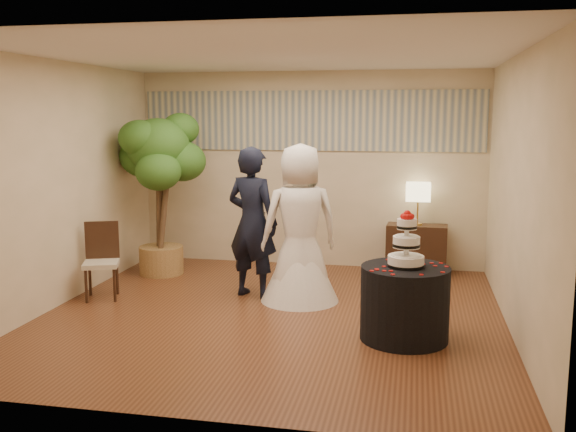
% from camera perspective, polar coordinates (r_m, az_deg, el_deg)
% --- Properties ---
extents(floor, '(5.00, 5.00, 0.00)m').
position_cam_1_polar(floor, '(7.16, -1.43, -8.81)').
color(floor, brown).
rests_on(floor, ground).
extents(ceiling, '(5.00, 5.00, 0.00)m').
position_cam_1_polar(ceiling, '(6.84, -1.52, 14.13)').
color(ceiling, white).
rests_on(ceiling, wall_back).
extents(wall_back, '(5.00, 0.06, 2.80)m').
position_cam_1_polar(wall_back, '(9.30, 1.93, 4.15)').
color(wall_back, beige).
rests_on(wall_back, ground).
extents(wall_front, '(5.00, 0.06, 2.80)m').
position_cam_1_polar(wall_front, '(4.48, -8.54, -1.27)').
color(wall_front, beige).
rests_on(wall_front, ground).
extents(wall_left, '(0.06, 5.00, 2.80)m').
position_cam_1_polar(wall_left, '(7.80, -19.72, 2.68)').
color(wall_left, beige).
rests_on(wall_left, ground).
extents(wall_right, '(0.06, 5.00, 2.80)m').
position_cam_1_polar(wall_right, '(6.76, 19.67, 1.78)').
color(wall_right, beige).
rests_on(wall_right, ground).
extents(mural_border, '(4.90, 0.02, 0.85)m').
position_cam_1_polar(mural_border, '(9.25, 1.93, 8.47)').
color(mural_border, '#A5A897').
rests_on(mural_border, wall_back).
extents(groom, '(0.77, 0.62, 1.82)m').
position_cam_1_polar(groom, '(7.69, -3.17, -0.58)').
color(groom, black).
rests_on(groom, floor).
extents(bride, '(1.22, 1.22, 1.86)m').
position_cam_1_polar(bride, '(7.49, 1.06, -0.65)').
color(bride, white).
rests_on(bride, floor).
extents(cake_table, '(0.99, 0.99, 0.73)m').
position_cam_1_polar(cake_table, '(6.43, 10.33, -7.63)').
color(cake_table, black).
rests_on(cake_table, floor).
extents(wedding_cake, '(0.36, 0.36, 0.55)m').
position_cam_1_polar(wedding_cake, '(6.27, 10.49, -1.99)').
color(wedding_cake, white).
rests_on(wedding_cake, cake_table).
extents(console, '(0.84, 0.40, 0.68)m').
position_cam_1_polar(console, '(9.08, 11.34, -2.90)').
color(console, black).
rests_on(console, floor).
extents(table_lamp, '(0.33, 0.33, 0.58)m').
position_cam_1_polar(table_lamp, '(8.97, 11.47, 1.05)').
color(table_lamp, beige).
rests_on(table_lamp, console).
extents(ficus_tree, '(1.18, 1.18, 2.26)m').
position_cam_1_polar(ficus_tree, '(8.92, -11.37, 2.02)').
color(ficus_tree, '#31631F').
rests_on(ficus_tree, floor).
extents(side_chair, '(0.55, 0.56, 0.91)m').
position_cam_1_polar(side_chair, '(7.98, -16.28, -3.90)').
color(side_chair, black).
rests_on(side_chair, floor).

